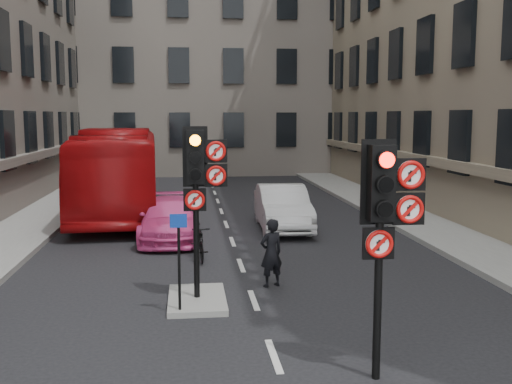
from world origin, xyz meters
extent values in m
cube|color=gray|center=(-7.20, 12.00, 0.08)|extent=(3.00, 50.00, 0.16)
cube|color=gray|center=(7.20, 12.00, 0.08)|extent=(3.00, 50.00, 0.16)
cube|color=gray|center=(-1.20, 5.00, 0.06)|extent=(1.20, 2.00, 0.12)
cube|color=gray|center=(0.00, 38.00, 10.00)|extent=(30.00, 14.00, 20.00)
cylinder|color=black|center=(1.40, 1.00, 1.20)|extent=(0.12, 0.12, 2.40)
cube|color=black|center=(1.40, 1.00, 2.95)|extent=(0.36, 0.28, 1.10)
cube|color=black|center=(1.40, 1.13, 2.95)|extent=(0.52, 0.03, 1.25)
cylinder|color=#FF1407|center=(1.40, 0.76, 3.30)|extent=(0.22, 0.01, 0.22)
cylinder|color=black|center=(1.40, 0.76, 2.95)|extent=(0.22, 0.01, 0.22)
cylinder|color=black|center=(1.40, 0.76, 2.60)|extent=(0.22, 0.01, 0.22)
cube|color=black|center=(1.82, 0.98, 3.07)|extent=(0.47, 0.05, 0.47)
cylinder|color=white|center=(1.82, 0.94, 3.07)|extent=(0.41, 0.02, 0.41)
torus|color=#BF0C0A|center=(1.82, 0.93, 3.07)|extent=(0.41, 0.06, 0.41)
cube|color=#BF0C0A|center=(1.82, 0.92, 3.07)|extent=(0.25, 0.01, 0.25)
cube|color=black|center=(1.82, 0.98, 2.57)|extent=(0.47, 0.05, 0.47)
cylinder|color=white|center=(1.82, 0.94, 2.57)|extent=(0.41, 0.02, 0.41)
torus|color=#BF0C0A|center=(1.82, 0.93, 2.57)|extent=(0.41, 0.06, 0.41)
cube|color=#BF0C0A|center=(1.82, 0.92, 2.57)|extent=(0.25, 0.01, 0.25)
cube|color=black|center=(1.38, 0.98, 2.07)|extent=(0.47, 0.05, 0.47)
cylinder|color=white|center=(1.38, 0.94, 2.07)|extent=(0.41, 0.02, 0.41)
torus|color=#BF0C0A|center=(1.38, 0.93, 2.07)|extent=(0.41, 0.06, 0.41)
cube|color=#BF0C0A|center=(1.38, 0.92, 2.07)|extent=(0.25, 0.01, 0.25)
cylinder|color=black|center=(-1.20, 5.00, 1.32)|extent=(0.12, 0.12, 2.40)
cube|color=black|center=(-1.20, 5.00, 3.07)|extent=(0.36, 0.28, 1.10)
cube|color=black|center=(-1.20, 5.13, 3.07)|extent=(0.52, 0.03, 1.25)
cylinder|color=orange|center=(-1.20, 4.75, 3.42)|extent=(0.22, 0.02, 0.22)
cylinder|color=black|center=(-1.20, 4.75, 3.07)|extent=(0.22, 0.02, 0.22)
cylinder|color=black|center=(-1.20, 4.75, 2.72)|extent=(0.22, 0.02, 0.22)
cube|color=black|center=(-0.78, 4.98, 3.19)|extent=(0.47, 0.05, 0.47)
cylinder|color=white|center=(-0.78, 4.94, 3.19)|extent=(0.41, 0.02, 0.41)
torus|color=#BF0C0A|center=(-0.78, 4.92, 3.19)|extent=(0.41, 0.06, 0.41)
cube|color=#BF0C0A|center=(-0.78, 4.92, 3.19)|extent=(0.25, 0.02, 0.25)
cube|color=black|center=(-0.78, 4.98, 2.69)|extent=(0.47, 0.05, 0.47)
cylinder|color=white|center=(-0.78, 4.94, 2.69)|extent=(0.41, 0.02, 0.41)
torus|color=#BF0C0A|center=(-0.78, 4.92, 2.69)|extent=(0.41, 0.06, 0.41)
cube|color=#BF0C0A|center=(-0.78, 4.92, 2.69)|extent=(0.25, 0.02, 0.25)
cube|color=black|center=(-1.22, 4.98, 2.19)|extent=(0.47, 0.05, 0.47)
cylinder|color=white|center=(-1.22, 4.94, 2.19)|extent=(0.41, 0.02, 0.41)
torus|color=#BF0C0A|center=(-1.22, 4.92, 2.19)|extent=(0.41, 0.06, 0.41)
cube|color=#BF0C0A|center=(-1.22, 4.92, 2.19)|extent=(0.25, 0.02, 0.25)
imported|color=#A3A7AB|center=(-1.98, 11.94, 0.62)|extent=(1.69, 3.74, 1.25)
imported|color=silver|center=(1.88, 12.90, 0.76)|extent=(1.73, 4.64, 1.52)
imported|color=#DB4089|center=(-1.93, 11.61, 0.65)|extent=(1.90, 4.51, 1.30)
imported|color=#9D0B0E|center=(-4.10, 17.19, 1.70)|extent=(3.52, 12.36, 3.41)
imported|color=black|center=(-1.06, 8.75, 0.49)|extent=(0.60, 1.68, 0.99)
imported|color=black|center=(0.52, 6.00, 0.79)|extent=(0.68, 0.58, 1.58)
cylinder|color=black|center=(-1.55, 4.20, 1.06)|extent=(0.06, 0.06, 1.88)
cube|color=#0E339A|center=(-1.55, 4.15, 1.90)|extent=(0.33, 0.04, 0.26)
camera|label=1|loc=(-1.36, -7.28, 3.92)|focal=42.00mm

